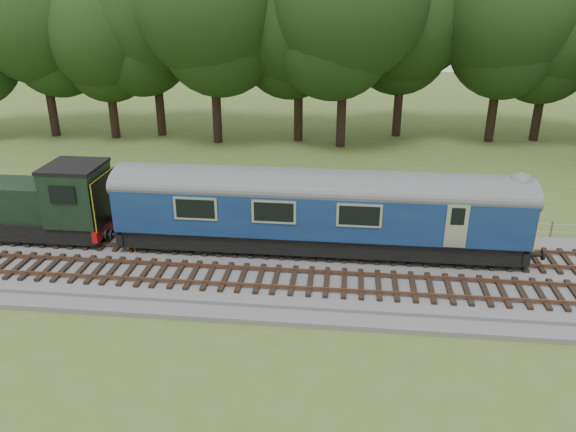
# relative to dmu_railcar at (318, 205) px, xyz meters

# --- Properties ---
(ground) EXTENTS (120.00, 120.00, 0.00)m
(ground) POSITION_rel_dmu_railcar_xyz_m (1.27, -1.40, -2.61)
(ground) COLOR #475D22
(ground) RESTS_ON ground
(ballast) EXTENTS (70.00, 7.00, 0.35)m
(ballast) POSITION_rel_dmu_railcar_xyz_m (1.27, -1.40, -2.43)
(ballast) COLOR #4C4C4F
(ballast) RESTS_ON ground
(track_north) EXTENTS (67.20, 2.40, 0.21)m
(track_north) POSITION_rel_dmu_railcar_xyz_m (1.27, -0.00, -2.19)
(track_north) COLOR black
(track_north) RESTS_ON ballast
(track_south) EXTENTS (67.20, 2.40, 0.21)m
(track_south) POSITION_rel_dmu_railcar_xyz_m (1.27, -3.00, -2.19)
(track_south) COLOR black
(track_south) RESTS_ON ballast
(fence) EXTENTS (64.00, 0.12, 1.00)m
(fence) POSITION_rel_dmu_railcar_xyz_m (1.27, 3.10, -2.61)
(fence) COLOR #6B6054
(fence) RESTS_ON ground
(tree_line) EXTENTS (70.00, 8.00, 18.00)m
(tree_line) POSITION_rel_dmu_railcar_xyz_m (1.27, 20.60, -2.61)
(tree_line) COLOR black
(tree_line) RESTS_ON ground
(dmu_railcar) EXTENTS (18.05, 2.86, 3.88)m
(dmu_railcar) POSITION_rel_dmu_railcar_xyz_m (0.00, 0.00, 0.00)
(dmu_railcar) COLOR black
(dmu_railcar) RESTS_ON ground
(shunter_loco) EXTENTS (8.91, 2.60, 3.38)m
(shunter_loco) POSITION_rel_dmu_railcar_xyz_m (-13.93, 0.00, -0.63)
(shunter_loco) COLOR black
(shunter_loco) RESTS_ON ground
(worker) EXTENTS (0.71, 0.62, 1.63)m
(worker) POSITION_rel_dmu_railcar_xyz_m (-8.42, -1.07, -1.44)
(worker) COLOR #DA620B
(worker) RESTS_ON ballast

